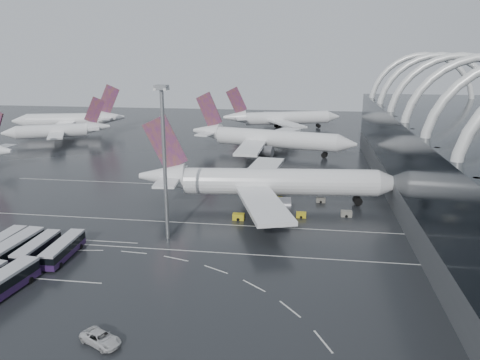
# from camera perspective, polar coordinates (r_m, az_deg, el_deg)

# --- Properties ---
(ground) EXTENTS (420.00, 420.00, 0.00)m
(ground) POSITION_cam_1_polar(r_m,az_deg,el_deg) (88.49, -6.22, -8.04)
(ground) COLOR black
(ground) RESTS_ON ground
(lane_marking_near) EXTENTS (120.00, 0.25, 0.01)m
(lane_marking_near) POSITION_cam_1_polar(r_m,az_deg,el_deg) (86.72, -6.55, -8.55)
(lane_marking_near) COLOR silver
(lane_marking_near) RESTS_ON ground
(lane_marking_mid) EXTENTS (120.00, 0.25, 0.01)m
(lane_marking_mid) POSITION_cam_1_polar(r_m,az_deg,el_deg) (99.28, -4.51, -5.32)
(lane_marking_mid) COLOR silver
(lane_marking_mid) RESTS_ON ground
(lane_marking_far) EXTENTS (120.00, 0.25, 0.01)m
(lane_marking_far) POSITION_cam_1_polar(r_m,az_deg,el_deg) (125.33, -1.73, -0.82)
(lane_marking_far) COLOR silver
(lane_marking_far) RESTS_ON ground
(bus_bay_line_south) EXTENTS (28.00, 0.25, 0.01)m
(bus_bay_line_south) POSITION_cam_1_polar(r_m,az_deg,el_deg) (84.59, -25.31, -10.68)
(bus_bay_line_south) COLOR silver
(bus_bay_line_south) RESTS_ON ground
(bus_bay_line_north) EXTENTS (28.00, 0.25, 0.01)m
(bus_bay_line_north) POSITION_cam_1_polar(r_m,az_deg,el_deg) (97.00, -20.19, -6.78)
(bus_bay_line_north) COLOR silver
(bus_bay_line_north) RESTS_ON ground
(airliner_main) EXTENTS (62.64, 54.66, 21.20)m
(airliner_main) POSITION_cam_1_polar(r_m,az_deg,el_deg) (109.92, 3.28, -0.31)
(airliner_main) COLOR white
(airliner_main) RESTS_ON ground
(airliner_gate_b) EXTENTS (59.78, 52.93, 20.93)m
(airliner_gate_b) POSITION_cam_1_polar(r_m,az_deg,el_deg) (165.38, 3.38, 5.02)
(airliner_gate_b) COLOR white
(airliner_gate_b) RESTS_ON ground
(airliner_gate_c) EXTENTS (54.22, 49.39, 19.79)m
(airliner_gate_c) POSITION_cam_1_polar(r_m,az_deg,el_deg) (218.63, 4.95, 7.48)
(airliner_gate_c) COLOR white
(airliner_gate_c) RESTS_ON ground
(jet_remote_mid) EXTENTS (38.69, 31.61, 17.73)m
(jet_remote_mid) POSITION_cam_1_polar(r_m,az_deg,el_deg) (199.25, -21.18, 5.60)
(jet_remote_mid) COLOR white
(jet_remote_mid) RESTS_ON ground
(jet_remote_far) EXTENTS (48.31, 39.18, 21.16)m
(jet_remote_far) POSITION_cam_1_polar(r_m,az_deg,el_deg) (221.07, -19.90, 6.84)
(jet_remote_far) COLOR white
(jet_remote_far) RESTS_ON ground
(bus_row_near_a) EXTENTS (3.23, 12.61, 3.09)m
(bus_row_near_a) POSITION_cam_1_polar(r_m,az_deg,el_deg) (94.59, -27.21, -7.05)
(bus_row_near_a) COLOR #2B143F
(bus_row_near_a) RESTS_ON ground
(bus_row_near_b) EXTENTS (3.84, 13.79, 3.36)m
(bus_row_near_b) POSITION_cam_1_polar(r_m,az_deg,el_deg) (91.52, -25.83, -7.51)
(bus_row_near_b) COLOR #2B143F
(bus_row_near_b) RESTS_ON ground
(bus_row_near_c) EXTENTS (2.89, 12.00, 2.95)m
(bus_row_near_c) POSITION_cam_1_polar(r_m,az_deg,el_deg) (90.28, -23.50, -7.70)
(bus_row_near_c) COLOR #2B143F
(bus_row_near_c) RESTS_ON ground
(bus_row_near_d) EXTENTS (3.29, 12.38, 3.02)m
(bus_row_near_d) POSITION_cam_1_polar(r_m,az_deg,el_deg) (88.44, -20.75, -7.85)
(bus_row_near_d) COLOR #2B143F
(bus_row_near_d) RESTS_ON ground
(bus_row_far_b) EXTENTS (4.62, 13.97, 3.37)m
(bus_row_far_b) POSITION_cam_1_polar(r_m,az_deg,el_deg) (79.06, -27.10, -11.27)
(bus_row_far_b) COLOR #2B143F
(bus_row_far_b) RESTS_ON ground
(van_curve_a) EXTENTS (6.24, 4.84, 1.57)m
(van_curve_a) POSITION_cam_1_polar(r_m,az_deg,el_deg) (63.52, -16.61, -18.02)
(van_curve_a) COLOR silver
(van_curve_a) RESTS_ON ground
(floodlight_mast) EXTENTS (2.25, 2.25, 29.31)m
(floodlight_mast) POSITION_cam_1_polar(r_m,az_deg,el_deg) (87.28, -9.27, 4.22)
(floodlight_mast) COLOR gray
(floodlight_mast) RESTS_ON ground
(gse_cart_belly_a) EXTENTS (2.13, 1.26, 1.16)m
(gse_cart_belly_a) POSITION_cam_1_polar(r_m,az_deg,el_deg) (103.25, 7.47, -4.23)
(gse_cart_belly_a) COLOR gold
(gse_cart_belly_a) RESTS_ON ground
(gse_cart_belly_b) EXTENTS (2.17, 1.28, 1.19)m
(gse_cart_belly_b) POSITION_cam_1_polar(r_m,az_deg,el_deg) (114.10, 9.82, -2.40)
(gse_cart_belly_b) COLOR slate
(gse_cart_belly_b) RESTS_ON ground
(gse_cart_belly_c) EXTENTS (2.49, 1.47, 1.36)m
(gse_cart_belly_c) POSITION_cam_1_polar(r_m,az_deg,el_deg) (100.98, -0.18, -4.49)
(gse_cart_belly_c) COLOR gold
(gse_cart_belly_c) RESTS_ON ground
(gse_cart_belly_d) EXTENTS (2.38, 1.41, 1.30)m
(gse_cart_belly_d) POSITION_cam_1_polar(r_m,az_deg,el_deg) (105.52, 12.84, -4.02)
(gse_cart_belly_d) COLOR slate
(gse_cart_belly_d) RESTS_ON ground
(gse_cart_belly_e) EXTENTS (2.35, 1.39, 1.28)m
(gse_cart_belly_e) POSITION_cam_1_polar(r_m,az_deg,el_deg) (112.72, 4.62, -2.41)
(gse_cart_belly_e) COLOR gold
(gse_cart_belly_e) RESTS_ON ground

